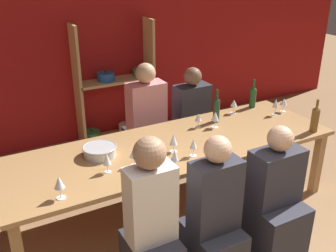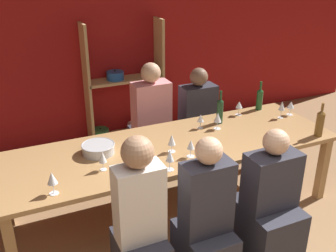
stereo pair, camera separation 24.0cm
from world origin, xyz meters
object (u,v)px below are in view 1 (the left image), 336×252
at_px(mixing_bowl, 100,151).
at_px(person_far_a, 191,127).
at_px(dining_table, 173,151).
at_px(wine_glass_white_c, 193,144).
at_px(person_near_c, 213,224).
at_px(wine_glass_white_a, 147,163).
at_px(wine_glass_white_e, 198,118).
at_px(wine_glass_red_b, 59,183).
at_px(wine_glass_red_d, 234,103).
at_px(wine_bottle_amber, 315,118).
at_px(wine_glass_empty_b, 276,103).
at_px(person_near_a, 271,207).
at_px(person_far_b, 147,132).
at_px(wine_glass_empty_a, 284,102).
at_px(wine_glass_empty_c, 175,156).
at_px(person_near_b, 151,238).
at_px(wine_glass_red_a, 134,153).
at_px(wine_glass_white_d, 174,140).
at_px(shelf_unit, 116,96).
at_px(wine_bottle_dark, 216,109).
at_px(wine_glass_white_b, 215,117).
at_px(wine_glass_red_c, 107,159).
at_px(wine_bottle_green, 253,96).

xyz_separation_m(mixing_bowl, person_far_a, (1.39, 0.71, -0.35)).
distance_m(dining_table, mixing_bowl, 0.69).
bearing_deg(wine_glass_white_c, person_near_c, -105.88).
height_order(wine_glass_white_a, wine_glass_white_e, wine_glass_white_a).
bearing_deg(wine_glass_red_b, wine_glass_white_c, 4.53).
bearing_deg(wine_glass_red_d, wine_bottle_amber, -62.37).
distance_m(wine_bottle_amber, wine_glass_empty_b, 0.51).
bearing_deg(wine_glass_red_d, person_near_a, -112.51).
bearing_deg(dining_table, person_far_b, 80.34).
bearing_deg(wine_glass_empty_a, wine_glass_empty_c, -162.29).
xyz_separation_m(wine_glass_empty_b, person_near_b, (-1.97, -0.93, -0.37)).
xyz_separation_m(person_far_b, person_near_c, (-0.27, -1.73, -0.03)).
bearing_deg(wine_glass_empty_a, wine_glass_red_a, -170.64).
relative_size(wine_glass_white_a, person_near_a, 0.16).
height_order(wine_glass_white_d, person_near_a, person_near_a).
relative_size(shelf_unit, wine_bottle_dark, 4.51).
bearing_deg(wine_glass_white_b, wine_glass_white_a, -151.98).
xyz_separation_m(mixing_bowl, wine_glass_white_d, (0.60, -0.24, 0.06)).
relative_size(mixing_bowl, wine_glass_empty_c, 1.61).
bearing_deg(mixing_bowl, wine_glass_white_a, -68.43).
bearing_deg(wine_glass_white_d, wine_glass_red_c, -174.70).
bearing_deg(wine_glass_red_c, person_near_c, -48.23).
distance_m(wine_glass_red_a, wine_glass_red_d, 1.55).
height_order(wine_glass_white_a, wine_glass_white_c, wine_glass_white_a).
distance_m(wine_glass_red_b, person_near_b, 0.77).
distance_m(wine_glass_white_d, person_far_a, 1.31).
relative_size(wine_glass_white_d, person_far_a, 0.14).
height_order(wine_glass_white_e, wine_glass_empty_c, wine_glass_empty_c).
bearing_deg(wine_glass_white_b, person_far_b, 119.08).
height_order(wine_bottle_amber, wine_glass_empty_a, wine_bottle_amber).
height_order(wine_glass_white_b, person_near_a, person_near_a).
bearing_deg(person_near_b, wine_bottle_dark, 39.82).
height_order(wine_glass_empty_c, person_far_a, person_far_a).
height_order(wine_glass_empty_c, person_near_b, person_near_b).
relative_size(wine_glass_white_a, person_far_a, 0.16).
relative_size(wine_bottle_amber, person_near_b, 0.26).
distance_m(dining_table, wine_bottle_amber, 1.45).
distance_m(wine_bottle_green, wine_glass_white_b, 0.76).
xyz_separation_m(wine_glass_red_a, wine_glass_red_c, (-0.23, 0.01, -0.00)).
bearing_deg(wine_glass_empty_c, wine_glass_red_c, 155.49).
distance_m(wine_glass_white_e, person_near_b, 1.52).
bearing_deg(wine_glass_red_a, wine_glass_red_b, -164.72).
bearing_deg(wine_bottle_amber, person_near_a, -153.46).
xyz_separation_m(wine_glass_empty_a, person_far_b, (-1.33, 0.75, -0.37)).
relative_size(person_far_b, person_near_c, 1.07).
relative_size(wine_glass_white_b, person_far_a, 0.15).
distance_m(wine_glass_red_a, wine_glass_red_c, 0.23).
distance_m(wine_glass_empty_a, wine_glass_red_b, 2.67).
xyz_separation_m(wine_bottle_green, wine_bottle_dark, (-0.61, -0.15, 0.01)).
bearing_deg(wine_glass_empty_a, wine_glass_red_c, -171.78).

